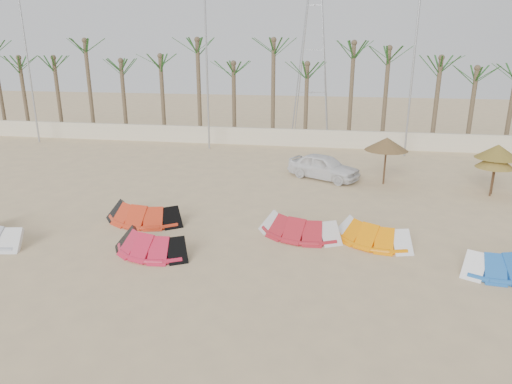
% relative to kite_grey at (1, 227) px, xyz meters
% --- Properties ---
extents(ground, '(120.00, 120.00, 0.00)m').
position_rel_kite_grey_xyz_m(ground, '(9.64, -2.50, -0.42)').
color(ground, '#DBBC86').
rests_on(ground, ground).
extents(boundary_wall, '(60.00, 0.30, 1.30)m').
position_rel_kite_grey_xyz_m(boundary_wall, '(9.64, 19.50, 0.23)').
color(boundary_wall, beige).
rests_on(boundary_wall, ground).
extents(palm_line, '(52.00, 4.00, 7.70)m').
position_rel_kite_grey_xyz_m(palm_line, '(10.30, 21.00, 6.02)').
color(palm_line, brown).
rests_on(palm_line, ground).
extents(lamp_a, '(1.25, 0.14, 11.00)m').
position_rel_kite_grey_xyz_m(lamp_a, '(-10.33, 17.50, 5.35)').
color(lamp_a, '#A5A8AD').
rests_on(lamp_a, ground).
extents(lamp_b, '(1.25, 0.14, 11.00)m').
position_rel_kite_grey_xyz_m(lamp_b, '(3.67, 17.50, 5.35)').
color(lamp_b, '#A5A8AD').
rests_on(lamp_b, ground).
extents(lamp_c, '(1.25, 0.14, 11.00)m').
position_rel_kite_grey_xyz_m(lamp_c, '(17.67, 17.50, 5.35)').
color(lamp_c, '#A5A8AD').
rests_on(lamp_c, ground).
extents(pylon, '(3.00, 3.00, 14.00)m').
position_rel_kite_grey_xyz_m(pylon, '(10.64, 25.50, -0.42)').
color(pylon, '#A5A8AD').
rests_on(pylon, ground).
extents(kite_grey, '(4.03, 3.03, 0.90)m').
position_rel_kite_grey_xyz_m(kite_grey, '(0.00, 0.00, 0.00)').
color(kite_grey, '#9DA2AD').
rests_on(kite_grey, ground).
extents(kite_red_left, '(3.63, 1.95, 0.90)m').
position_rel_kite_grey_xyz_m(kite_red_left, '(4.91, 2.73, -0.00)').
color(kite_red_left, red).
rests_on(kite_red_left, ground).
extents(kite_red_mid, '(3.34, 2.20, 0.90)m').
position_rel_kite_grey_xyz_m(kite_red_mid, '(6.44, -0.23, -0.00)').
color(kite_red_mid, red).
rests_on(kite_red_mid, ground).
extents(kite_red_right, '(3.64, 2.36, 0.90)m').
position_rel_kite_grey_xyz_m(kite_red_right, '(11.62, 2.34, -0.00)').
color(kite_red_right, '#B01E29').
rests_on(kite_red_right, ground).
extents(kite_orange, '(3.55, 2.65, 0.90)m').
position_rel_kite_grey_xyz_m(kite_orange, '(14.42, 2.14, -0.00)').
color(kite_orange, orange).
rests_on(kite_orange, ground).
extents(kite_blue, '(3.28, 2.21, 0.90)m').
position_rel_kite_grey_xyz_m(kite_blue, '(18.65, 0.32, -0.00)').
color(kite_blue, '#1F60B5').
rests_on(kite_blue, ground).
extents(parasol_left, '(2.34, 2.34, 2.60)m').
position_rel_kite_grey_xyz_m(parasol_left, '(15.59, 10.20, 1.82)').
color(parasol_left, '#4C331E').
rests_on(parasol_left, ground).
extents(parasol_mid, '(1.83, 1.83, 2.19)m').
position_rel_kite_grey_xyz_m(parasol_mid, '(20.73, 8.92, 1.41)').
color(parasol_mid, '#4C331E').
rests_on(parasol_mid, ground).
extents(parasol_right, '(2.12, 2.12, 2.59)m').
position_rel_kite_grey_xyz_m(parasol_right, '(20.88, 9.28, 1.81)').
color(parasol_right, '#4C331E').
rests_on(parasol_right, ground).
extents(car, '(4.46, 3.43, 1.42)m').
position_rel_kite_grey_xyz_m(car, '(12.29, 10.71, 0.29)').
color(car, white).
rests_on(car, ground).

